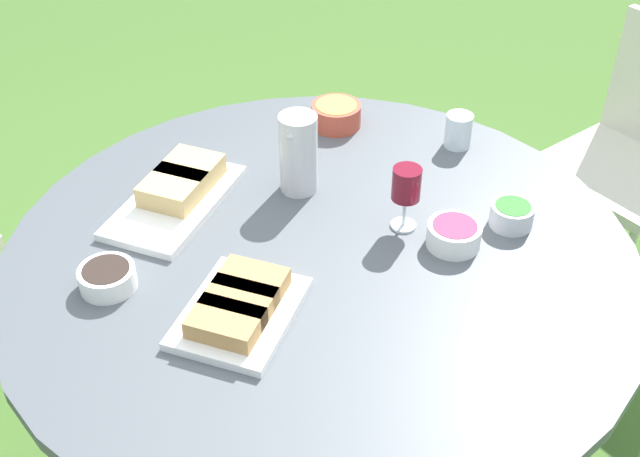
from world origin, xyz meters
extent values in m
plane|color=#446B2B|center=(0.00, 0.00, 0.00)|extent=(40.00, 40.00, 0.00)
cylinder|color=#4C4C51|center=(0.00, 0.00, 0.01)|extent=(0.49, 0.49, 0.02)
cylinder|color=#4C4C51|center=(0.00, 0.00, 0.36)|extent=(0.11, 0.11, 0.68)
cylinder|color=#4C5156|center=(0.00, 0.00, 0.71)|extent=(1.43, 1.43, 0.03)
cylinder|color=beige|center=(0.00, -1.00, 0.22)|extent=(0.03, 0.03, 0.43)
cube|color=beige|center=(-1.03, 0.63, 0.45)|extent=(0.59, 0.59, 0.04)
cylinder|color=beige|center=(-0.97, 0.37, 0.22)|extent=(0.03, 0.03, 0.43)
cylinder|color=beige|center=(-0.77, 0.70, 0.22)|extent=(0.03, 0.03, 0.43)
cylinder|color=beige|center=(-1.29, 0.56, 0.22)|extent=(0.03, 0.03, 0.43)
cylinder|color=silver|center=(-0.21, -0.14, 0.83)|extent=(0.09, 0.09, 0.20)
cone|color=silver|center=(-0.16, -0.14, 0.92)|extent=(0.02, 0.02, 0.02)
cylinder|color=silver|center=(-0.15, 0.15, 0.73)|extent=(0.06, 0.06, 0.01)
cylinder|color=silver|center=(-0.15, 0.15, 0.78)|extent=(0.01, 0.01, 0.08)
cylinder|color=maroon|center=(-0.15, 0.15, 0.85)|extent=(0.07, 0.07, 0.08)
cube|color=white|center=(0.26, -0.07, 0.74)|extent=(0.29, 0.22, 0.02)
cube|color=#B2844C|center=(0.32, -0.07, 0.77)|extent=(0.10, 0.14, 0.04)
cube|color=#B2844C|center=(0.26, -0.07, 0.77)|extent=(0.10, 0.14, 0.04)
cube|color=#B2844C|center=(0.20, -0.08, 0.77)|extent=(0.10, 0.14, 0.04)
cube|color=white|center=(-0.03, -0.39, 0.74)|extent=(0.38, 0.20, 0.02)
cube|color=tan|center=(-0.12, -0.39, 0.78)|extent=(0.13, 0.13, 0.05)
cube|color=tan|center=(-0.03, -0.39, 0.78)|extent=(0.13, 0.13, 0.05)
cylinder|color=#B74733|center=(-0.53, -0.16, 0.76)|extent=(0.14, 0.14, 0.06)
cylinder|color=#E0C147|center=(-0.53, -0.16, 0.78)|extent=(0.11, 0.11, 0.03)
cylinder|color=silver|center=(-0.25, 0.38, 0.76)|extent=(0.10, 0.10, 0.05)
cylinder|color=#387533|center=(-0.25, 0.38, 0.78)|extent=(0.08, 0.08, 0.02)
cylinder|color=white|center=(0.28, -0.37, 0.76)|extent=(0.12, 0.12, 0.05)
cylinder|color=#2D231E|center=(0.28, -0.37, 0.77)|extent=(0.10, 0.10, 0.02)
cylinder|color=white|center=(-0.13, 0.27, 0.76)|extent=(0.12, 0.12, 0.05)
cylinder|color=#D6385B|center=(-0.13, 0.27, 0.78)|extent=(0.10, 0.10, 0.02)
cylinder|color=silver|center=(-0.54, 0.18, 0.78)|extent=(0.07, 0.07, 0.09)
camera|label=1|loc=(1.30, 0.51, 1.88)|focal=45.00mm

